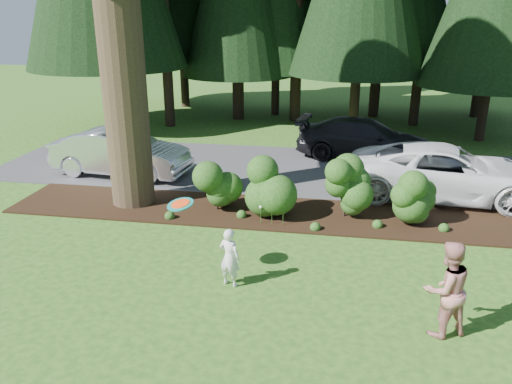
% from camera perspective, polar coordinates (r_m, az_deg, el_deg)
% --- Properties ---
extents(ground, '(80.00, 80.00, 0.00)m').
position_cam_1_polar(ground, '(11.22, 1.64, -8.86)').
color(ground, '#224C15').
rests_on(ground, ground).
extents(mulch_bed, '(16.00, 2.50, 0.05)m').
position_cam_1_polar(mulch_bed, '(14.13, 3.49, -2.48)').
color(mulch_bed, black).
rests_on(mulch_bed, ground).
extents(driveway, '(22.00, 6.00, 0.03)m').
position_cam_1_polar(driveway, '(18.12, 4.97, 2.57)').
color(driveway, '#38383A').
rests_on(driveway, ground).
extents(shrub_row, '(6.53, 1.60, 1.61)m').
position_cam_1_polar(shrub_row, '(13.69, 6.71, 0.19)').
color(shrub_row, '#1A3E13').
rests_on(shrub_row, ground).
extents(lily_cluster, '(0.69, 0.09, 0.57)m').
position_cam_1_polar(lily_cluster, '(13.20, 1.84, -1.90)').
color(lily_cluster, '#1A3E13').
rests_on(lily_cluster, ground).
extents(car_silver_wagon, '(4.92, 2.12, 1.57)m').
position_cam_1_polar(car_silver_wagon, '(17.86, -15.23, 4.36)').
color(car_silver_wagon, silver).
rests_on(car_silver_wagon, driveway).
extents(car_white_suv, '(5.95, 3.08, 1.60)m').
position_cam_1_polar(car_white_suv, '(16.13, 20.88, 2.14)').
color(car_white_suv, white).
rests_on(car_white_suv, driveway).
extents(car_dark_suv, '(5.45, 2.77, 1.52)m').
position_cam_1_polar(car_dark_suv, '(19.70, 12.36, 5.94)').
color(car_dark_suv, black).
rests_on(car_dark_suv, driveway).
extents(child, '(0.54, 0.44, 1.28)m').
position_cam_1_polar(child, '(10.36, -3.04, -7.48)').
color(child, silver).
rests_on(child, ground).
extents(adult, '(1.07, 0.98, 1.79)m').
position_cam_1_polar(adult, '(9.36, 20.92, -10.34)').
color(adult, '#AD1A17').
rests_on(adult, ground).
extents(frisbee, '(0.56, 0.55, 0.19)m').
position_cam_1_polar(frisbee, '(10.26, -8.64, -1.38)').
color(frisbee, '#167D73').
rests_on(frisbee, ground).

